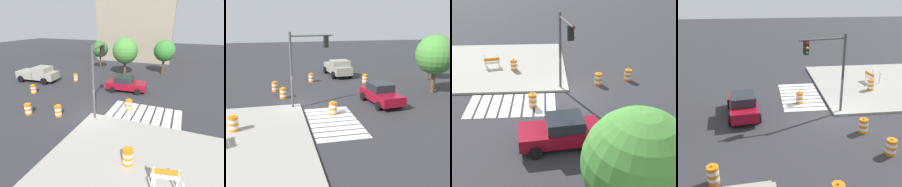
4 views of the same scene
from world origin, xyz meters
The scene contains 11 objects.
ground_plane centered at (0.00, 0.00, 0.00)m, with size 120.00×120.00×0.00m, color #2D2D33.
sidewalk_corner centered at (6.00, -6.00, 0.07)m, with size 12.00×12.00×0.15m, color #9E998E.
crosswalk_stripes centered at (4.00, 1.80, 0.01)m, with size 5.85×3.20×0.02m.
sports_car centered at (0.93, 6.30, 0.81)m, with size 4.47×2.49×1.63m.
traffic_barrel_near_corner centered at (-2.37, -1.18, 0.45)m, with size 0.56×0.56×1.02m.
traffic_barrel_crosswalk_end centered at (-4.86, -1.82, 0.45)m, with size 0.56×0.56×1.02m.
traffic_barrel_median_near centered at (-6.16, 7.39, 0.45)m, with size 0.56×0.56×1.02m.
traffic_barrel_far_curb centered at (2.57, 2.05, 0.45)m, with size 0.56×0.56×1.02m.
traffic_barrel_on_sidewalk centered at (4.39, -4.32, 0.60)m, with size 0.56×0.56×1.02m.
construction_barricade centered at (6.38, -5.12, 0.72)m, with size 1.38×1.03×1.00m.
traffic_light_pole centered at (0.38, 0.52, 3.91)m, with size 0.86×3.25×5.50m.
Camera 4 is at (-17.06, 5.08, 8.66)m, focal length 44.77 mm.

